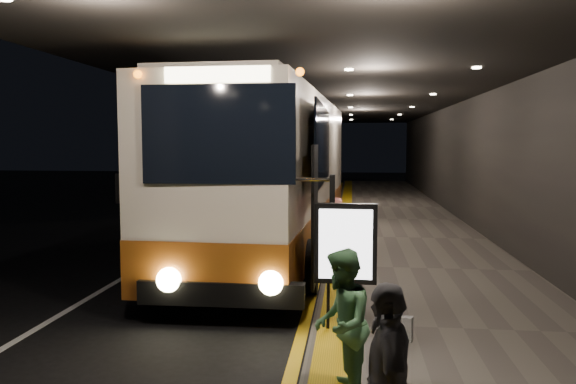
# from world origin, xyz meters

# --- Properties ---
(ground) EXTENTS (90.00, 90.00, 0.00)m
(ground) POSITION_xyz_m (0.00, 0.00, 0.00)
(ground) COLOR black
(lane_line_white) EXTENTS (0.12, 50.00, 0.01)m
(lane_line_white) POSITION_xyz_m (-1.80, 5.00, 0.01)
(lane_line_white) COLOR silver
(lane_line_white) RESTS_ON ground
(kerb_stripe_yellow) EXTENTS (0.18, 50.00, 0.01)m
(kerb_stripe_yellow) POSITION_xyz_m (2.35, 5.00, 0.01)
(kerb_stripe_yellow) COLOR gold
(kerb_stripe_yellow) RESTS_ON ground
(sidewalk) EXTENTS (4.50, 50.00, 0.15)m
(sidewalk) POSITION_xyz_m (4.75, 5.00, 0.07)
(sidewalk) COLOR #514C44
(sidewalk) RESTS_ON ground
(tactile_strip) EXTENTS (0.50, 50.00, 0.01)m
(tactile_strip) POSITION_xyz_m (2.85, 5.00, 0.16)
(tactile_strip) COLOR gold
(tactile_strip) RESTS_ON sidewalk
(terminal_wall) EXTENTS (0.10, 50.00, 6.00)m
(terminal_wall) POSITION_xyz_m (7.00, 5.00, 3.00)
(terminal_wall) COLOR black
(terminal_wall) RESTS_ON ground
(support_columns) EXTENTS (0.80, 24.80, 4.40)m
(support_columns) POSITION_xyz_m (-1.50, 4.00, 2.20)
(support_columns) COLOR black
(support_columns) RESTS_ON ground
(canopy) EXTENTS (9.00, 50.00, 0.40)m
(canopy) POSITION_xyz_m (2.50, 5.00, 4.60)
(canopy) COLOR black
(canopy) RESTS_ON support_columns
(coach_main) EXTENTS (3.21, 13.04, 4.04)m
(coach_main) POSITION_xyz_m (1.09, 3.08, 1.94)
(coach_main) COLOR beige
(coach_main) RESTS_ON ground
(coach_second) EXTENTS (2.86, 12.21, 3.82)m
(coach_second) POSITION_xyz_m (1.00, 19.40, 1.83)
(coach_second) COLOR beige
(coach_second) RESTS_ON ground
(passenger_boarding) EXTENTS (0.42, 0.60, 1.57)m
(passenger_boarding) POSITION_xyz_m (2.80, 0.71, 0.93)
(passenger_boarding) COLOR #D26D62
(passenger_boarding) RESTS_ON sidewalk
(passenger_waiting_green) EXTENTS (0.55, 0.82, 1.62)m
(passenger_waiting_green) POSITION_xyz_m (2.98, -5.64, 0.96)
(passenger_waiting_green) COLOR #427849
(passenger_waiting_green) RESTS_ON sidewalk
(bag_polka) EXTENTS (0.31, 0.20, 0.35)m
(bag_polka) POSITION_xyz_m (3.80, -3.79, 0.32)
(bag_polka) COLOR black
(bag_polka) RESTS_ON sidewalk
(info_sign) EXTENTS (0.90, 0.14, 1.89)m
(info_sign) POSITION_xyz_m (3.00, -3.58, 1.43)
(info_sign) COLOR black
(info_sign) RESTS_ON sidewalk
(stanchion_post) EXTENTS (0.05, 0.05, 1.12)m
(stanchion_post) POSITION_xyz_m (2.75, -3.43, 0.71)
(stanchion_post) COLOR black
(stanchion_post) RESTS_ON sidewalk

